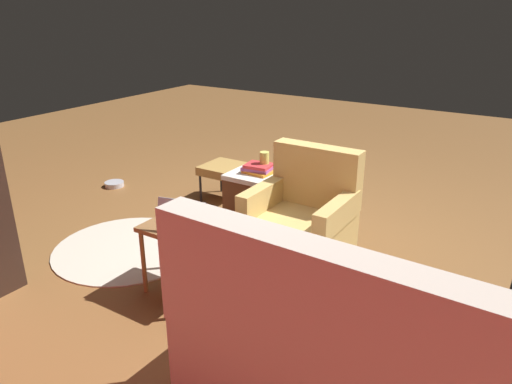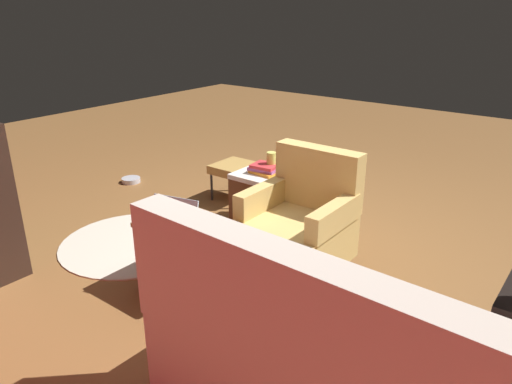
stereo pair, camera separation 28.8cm
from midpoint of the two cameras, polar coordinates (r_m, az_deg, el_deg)
ground at (r=4.04m, az=1.21°, el=-5.31°), size 12.00×12.00×0.00m
couch at (r=2.25m, az=11.33°, el=-20.35°), size 1.93×0.92×1.00m
armchair at (r=3.45m, az=3.02°, el=-3.55°), size 0.68×0.68×0.87m
laptop_desk at (r=3.19m, az=-10.40°, el=-4.87°), size 0.56×0.44×0.48m
laptop at (r=3.11m, az=-10.89°, el=-3.42°), size 0.37×0.32×0.21m
wicker_hamper at (r=4.17m, az=-1.76°, el=-0.82°), size 0.45×0.45×0.48m
book_stack_hamper at (r=4.07m, az=-1.75°, el=2.76°), size 0.27×0.22×0.08m
yellow_mug at (r=4.07m, az=-1.03°, el=4.05°), size 0.08×0.08×0.10m
tv_remote at (r=4.20m, az=-2.31°, el=2.98°), size 0.09×0.17×0.02m
ottoman at (r=4.70m, az=-5.50°, el=2.58°), size 0.40×0.40×0.36m
circular_rug at (r=4.02m, az=-16.94°, el=-6.38°), size 1.15×1.15×0.01m
pet_bowl_steel at (r=5.39m, az=-17.88°, el=0.87°), size 0.20×0.20×0.05m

